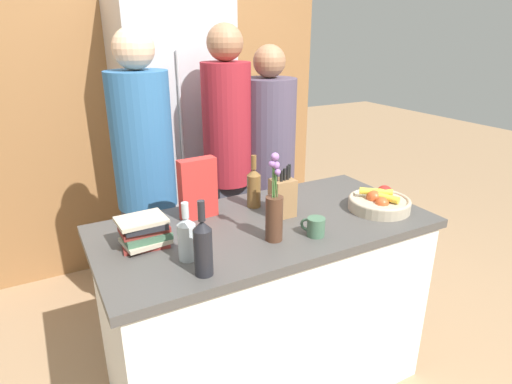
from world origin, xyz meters
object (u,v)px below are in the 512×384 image
at_px(book_stack, 145,232).
at_px(bottle_oil, 254,187).
at_px(person_in_blue, 228,156).
at_px(flower_vase, 274,213).
at_px(bottle_vinegar, 203,246).
at_px(fruit_bowl, 379,202).
at_px(coffee_mug, 315,227).
at_px(refrigerator, 176,143).
at_px(bottle_wine, 187,237).
at_px(cereal_box, 198,189).
at_px(person_in_red_tee, 268,164).
at_px(knife_block, 283,197).
at_px(person_at_sink, 146,178).

distance_m(book_stack, bottle_oil, 0.61).
bearing_deg(bottle_oil, person_in_blue, 78.28).
relative_size(flower_vase, bottle_vinegar, 1.32).
xyz_separation_m(fruit_bowl, bottle_oil, (-0.53, 0.33, 0.07)).
bearing_deg(coffee_mug, refrigerator, 93.71).
relative_size(coffee_mug, bottle_wine, 0.43).
relative_size(bottle_wine, person_in_blue, 0.13).
relative_size(fruit_bowl, cereal_box, 1.05).
relative_size(refrigerator, flower_vase, 5.25).
bearing_deg(cereal_box, person_in_blue, 53.50).
distance_m(cereal_box, bottle_oil, 0.29).
height_order(cereal_box, coffee_mug, cereal_box).
xyz_separation_m(book_stack, bottle_wine, (0.11, -0.19, 0.03)).
relative_size(book_stack, bottle_vinegar, 0.72).
height_order(refrigerator, person_in_blue, refrigerator).
bearing_deg(book_stack, bottle_oil, 14.63).
xyz_separation_m(flower_vase, book_stack, (-0.49, 0.21, -0.06)).
height_order(flower_vase, bottle_oil, flower_vase).
xyz_separation_m(bottle_vinegar, person_in_blue, (0.57, 1.03, -0.01)).
bearing_deg(person_in_red_tee, cereal_box, -144.40).
relative_size(flower_vase, bottle_oil, 1.43).
bearing_deg(flower_vase, fruit_bowl, 3.07).
bearing_deg(fruit_bowl, knife_block, 160.53).
distance_m(book_stack, bottle_wine, 0.22).
xyz_separation_m(knife_block, bottle_oil, (-0.07, 0.17, 0.01)).
xyz_separation_m(cereal_box, person_in_blue, (0.40, 0.55, -0.04)).
xyz_separation_m(book_stack, person_at_sink, (0.17, 0.60, 0.02)).
xyz_separation_m(refrigerator, bottle_oil, (0.02, -1.14, 0.03)).
relative_size(coffee_mug, bottle_oil, 0.38).
xyz_separation_m(fruit_bowl, bottle_wine, (-1.00, -0.01, 0.05)).
bearing_deg(knife_block, person_in_red_tee, 64.92).
relative_size(fruit_bowl, person_in_blue, 0.17).
bearing_deg(refrigerator, person_in_red_tee, -55.00).
distance_m(knife_block, bottle_oil, 0.18).
bearing_deg(flower_vase, person_in_red_tee, 61.33).
distance_m(knife_block, bottle_wine, 0.57).
bearing_deg(bottle_oil, knife_block, -68.52).
bearing_deg(bottle_wine, person_at_sink, 86.20).
height_order(fruit_bowl, person_in_red_tee, person_in_red_tee).
distance_m(book_stack, person_at_sink, 0.63).
relative_size(cereal_box, bottle_vinegar, 1.00).
relative_size(flower_vase, book_stack, 1.84).
bearing_deg(bottle_oil, coffee_mug, -79.23).
xyz_separation_m(cereal_box, person_at_sink, (-0.13, 0.44, -0.06)).
bearing_deg(person_in_red_tee, bottle_vinegar, -132.34).
distance_m(bottle_wine, person_in_blue, 1.07).
bearing_deg(refrigerator, person_in_blue, -76.78).
relative_size(fruit_bowl, flower_vase, 0.79).
height_order(coffee_mug, book_stack, book_stack).
relative_size(flower_vase, person_in_blue, 0.21).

